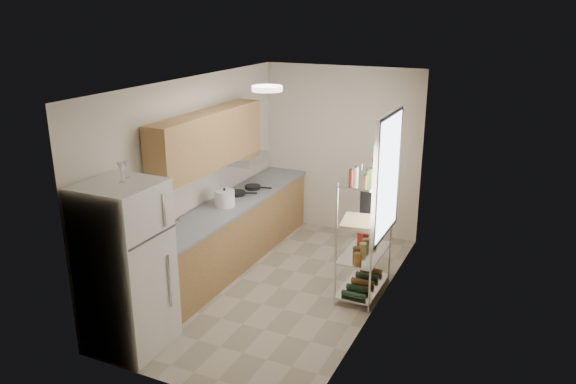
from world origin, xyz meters
The scene contains 16 objects.
room centered at (0.00, 0.00, 1.30)m, with size 2.52×4.42×2.62m.
counter_run centered at (-0.92, 0.44, 0.45)m, with size 0.63×3.51×0.90m.
upper_cabinets centered at (-1.05, 0.10, 1.81)m, with size 0.33×2.20×0.72m, color #AF7A4A.
range_hood centered at (-1.00, 0.90, 1.39)m, with size 0.50×0.60×0.12m, color #B7BABC.
window centered at (1.23, 0.35, 1.55)m, with size 0.06×1.00×1.46m, color white.
bakers_rack centered at (1.00, 0.30, 1.11)m, with size 0.45×0.90×1.73m.
ceiling_dome centered at (0.00, -0.30, 2.57)m, with size 0.34×0.34×0.06m, color white.
refrigerator centered at (-0.87, -1.80, 0.90)m, with size 0.74×0.74×1.79m, color silver.
wine_glass_a centered at (-0.85, -1.76, 1.90)m, with size 0.07×0.07×0.20m, color silver, non-canonical shape.
wine_glass_b centered at (-0.91, -1.62, 1.88)m, with size 0.06×0.06×0.18m, color silver, non-canonical shape.
rice_cooker centered at (-0.91, 0.21, 1.01)m, with size 0.27×0.27×0.22m, color white.
frying_pan_large centered at (-1.01, 0.69, 0.92)m, with size 0.26×0.26×0.04m, color black.
frying_pan_small centered at (-0.93, 1.03, 0.92)m, with size 0.23×0.23×0.05m, color black.
cutting_board centered at (0.98, 0.10, 1.03)m, with size 0.38×0.49×0.03m, color tan.
espresso_machine centered at (0.97, 0.63, 1.17)m, with size 0.18×0.26×0.31m, color black.
storage_bag centered at (0.88, 0.63, 0.63)m, with size 0.09×0.13×0.14m, color #B52116.
Camera 1 is at (2.81, -5.81, 3.42)m, focal length 35.00 mm.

